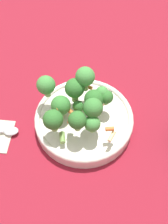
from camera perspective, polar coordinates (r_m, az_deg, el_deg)
name	(u,v)px	position (r m, az deg, el deg)	size (l,w,h in m)	color
ground_plane	(84,124)	(0.68, 0.00, -2.57)	(3.00, 3.00, 0.00)	maroon
bowl	(84,119)	(0.67, 0.00, -1.64)	(0.25, 0.25, 0.04)	silver
pasta_salad	(76,101)	(0.61, -1.71, 2.43)	(0.17, 0.22, 0.11)	#8CB766
spoon	(0,132)	(0.69, -17.83, -4.09)	(0.12, 0.12, 0.01)	silver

